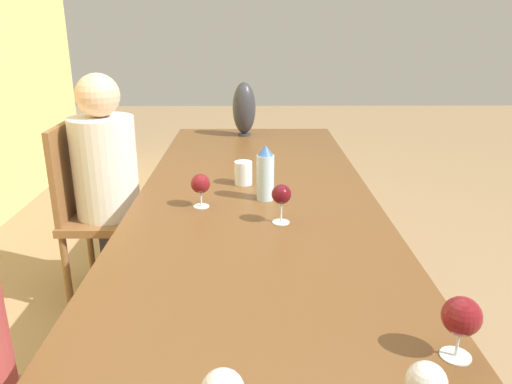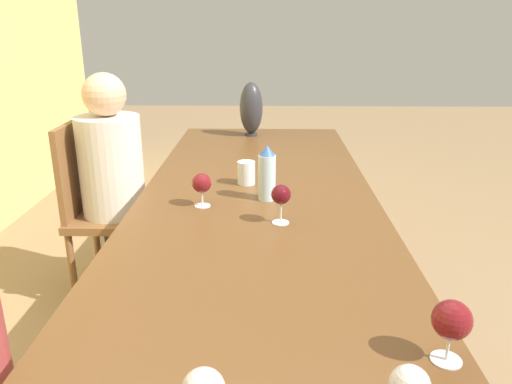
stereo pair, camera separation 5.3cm
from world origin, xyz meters
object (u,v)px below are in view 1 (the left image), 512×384
at_px(water_tumbler, 243,173).
at_px(wine_glass_2, 426,384).
at_px(vase, 244,108).
at_px(chair_far, 95,207).
at_px(person_far, 109,182).
at_px(wine_glass_0, 281,195).
at_px(wine_glass_3, 462,317).
at_px(wine_glass_5, 201,184).
at_px(water_bottle, 265,173).

distance_m(water_tumbler, wine_glass_2, 1.42).
bearing_deg(vase, chair_far, 127.23).
bearing_deg(wine_glass_2, chair_far, 32.64).
bearing_deg(water_tumbler, chair_far, 64.70).
bearing_deg(vase, person_far, 130.54).
relative_size(wine_glass_0, chair_far, 0.15).
distance_m(water_tumbler, wine_glass_3, 1.28).
bearing_deg(person_far, vase, -49.46).
bearing_deg(wine_glass_5, water_tumbler, -29.59).
relative_size(wine_glass_0, wine_glass_5, 1.08).
height_order(vase, wine_glass_3, vase).
xyz_separation_m(water_bottle, wine_glass_5, (-0.08, 0.25, -0.02)).
bearing_deg(wine_glass_0, water_tumbler, 17.64).
xyz_separation_m(wine_glass_2, person_far, (1.75, 1.03, -0.20)).
xyz_separation_m(wine_glass_5, person_far, (0.65, 0.54, -0.20)).
height_order(vase, chair_far, vase).
relative_size(wine_glass_2, wine_glass_3, 0.92).
relative_size(water_bottle, wine_glass_5, 1.69).
bearing_deg(person_far, water_bottle, -125.68).
relative_size(water_bottle, person_far, 0.18).
height_order(wine_glass_0, wine_glass_3, same).
bearing_deg(wine_glass_5, chair_far, 43.97).
distance_m(water_bottle, wine_glass_5, 0.26).
xyz_separation_m(water_bottle, wine_glass_2, (-1.18, -0.25, -0.02)).
xyz_separation_m(wine_glass_2, chair_far, (1.75, 1.12, -0.34)).
xyz_separation_m(wine_glass_0, wine_glass_2, (-0.94, -0.20, -0.01)).
relative_size(wine_glass_2, chair_far, 0.14).
distance_m(water_tumbler, wine_glass_0, 0.46).
relative_size(water_tumbler, chair_far, 0.11).
bearing_deg(wine_glass_0, person_far, 45.94).
distance_m(water_bottle, person_far, 0.99).
bearing_deg(water_bottle, wine_glass_2, -168.27).
bearing_deg(vase, water_bottle, -175.10).
distance_m(wine_glass_2, chair_far, 2.10).
xyz_separation_m(water_tumbler, vase, (0.96, 0.01, 0.12)).
xyz_separation_m(wine_glass_3, chair_far, (1.55, 1.25, -0.35)).
relative_size(vase, chair_far, 0.34).
height_order(water_tumbler, person_far, person_far).
xyz_separation_m(water_tumbler, wine_glass_2, (-1.38, -0.34, 0.04)).
bearing_deg(wine_glass_5, water_bottle, -71.48).
xyz_separation_m(water_tumbler, person_far, (0.37, 0.70, -0.16)).
height_order(wine_glass_3, person_far, person_far).
xyz_separation_m(wine_glass_2, wine_glass_3, (0.19, -0.14, 0.01)).
xyz_separation_m(wine_glass_0, wine_glass_5, (0.16, 0.30, -0.01)).
distance_m(wine_glass_3, chair_far, 2.03).
height_order(water_bottle, chair_far, water_bottle).
distance_m(chair_far, person_far, 0.16).
bearing_deg(chair_far, wine_glass_2, -147.36).
relative_size(vase, wine_glass_3, 2.30).
xyz_separation_m(vase, wine_glass_3, (-2.14, -0.48, -0.07)).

